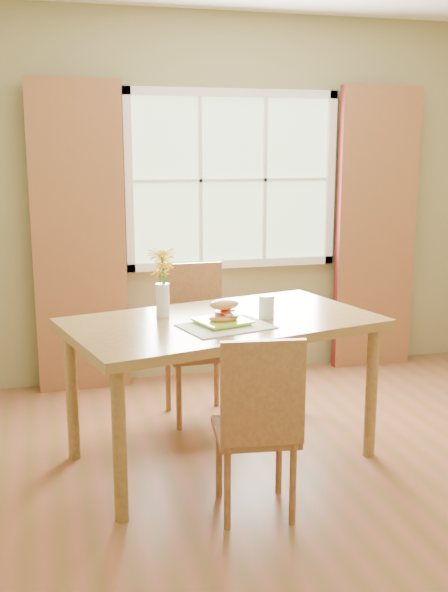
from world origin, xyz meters
TOP-DOWN VIEW (x-y plane):
  - room at (0.00, 0.00)m, footprint 4.24×3.84m
  - window at (0.00, 1.87)m, footprint 1.62×0.06m
  - curtain_left at (-1.15, 1.78)m, footprint 0.65×0.08m
  - curtain_right at (1.15, 1.78)m, footprint 0.65×0.08m
  - dining_table at (-0.46, 0.39)m, footprint 1.84×1.31m
  - chair_near at (-0.47, -0.31)m, footprint 0.42×0.42m
  - chair_far at (-0.47, 1.10)m, footprint 0.42×0.42m
  - placemat at (-0.49, 0.22)m, footprint 0.52×0.44m
  - plate at (-0.50, 0.27)m, footprint 0.32×0.32m
  - croissant_sandwich at (-0.49, 0.26)m, footprint 0.18×0.14m
  - water_glass at (-0.22, 0.36)m, footprint 0.09×0.09m
  - flower_vase at (-0.77, 0.54)m, footprint 0.16×0.16m

SIDE VIEW (x-z plane):
  - chair_near at x=-0.47m, z-range 0.04..0.96m
  - chair_far at x=-0.47m, z-range 0.05..1.05m
  - dining_table at x=-0.46m, z-range 0.32..1.14m
  - placemat at x=-0.49m, z-range 0.81..0.82m
  - plate at x=-0.50m, z-range 0.82..0.83m
  - water_glass at x=-0.22m, z-range 0.81..0.94m
  - croissant_sandwich at x=-0.49m, z-range 0.83..0.95m
  - flower_vase at x=-0.77m, z-range 0.86..1.25m
  - curtain_left at x=-1.15m, z-range 0.00..2.20m
  - curtain_right at x=1.15m, z-range 0.00..2.20m
  - room at x=0.00m, z-range -0.02..2.72m
  - window at x=0.00m, z-range 0.84..2.16m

